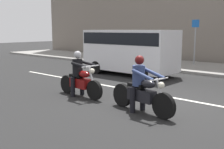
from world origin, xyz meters
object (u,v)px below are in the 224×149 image
object	(u,v)px
motorcycle_with_rider_denim_blue	(141,89)
street_sign_post	(195,38)
parked_van_white	(130,49)
motorcycle_with_rider_black_leather	(80,78)

from	to	relation	value
motorcycle_with_rider_denim_blue	street_sign_post	world-z (taller)	street_sign_post
parked_van_white	motorcycle_with_rider_denim_blue	bearing A→B (deg)	-49.23
street_sign_post	parked_van_white	bearing A→B (deg)	-104.04
street_sign_post	motorcycle_with_rider_denim_blue	bearing A→B (deg)	-72.87
motorcycle_with_rider_black_leather	street_sign_post	bearing A→B (deg)	92.11
motorcycle_with_rider_black_leather	street_sign_post	distance (m)	9.54
motorcycle_with_rider_black_leather	motorcycle_with_rider_denim_blue	bearing A→B (deg)	-2.49
motorcycle_with_rider_denim_blue	motorcycle_with_rider_black_leather	bearing A→B (deg)	177.51
motorcycle_with_rider_denim_blue	parked_van_white	world-z (taller)	parked_van_white
motorcycle_with_rider_denim_blue	street_sign_post	size ratio (longest dim) A/B	0.82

